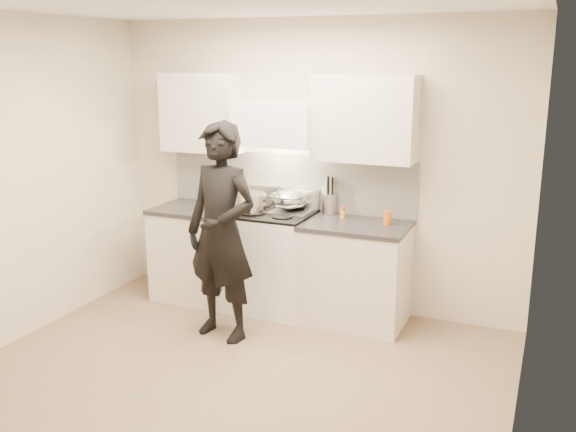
{
  "coord_description": "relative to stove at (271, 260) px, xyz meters",
  "views": [
    {
      "loc": [
        2.1,
        -3.84,
        2.34
      ],
      "look_at": [
        0.03,
        1.05,
        1.03
      ],
      "focal_mm": 40.0,
      "sensor_mm": 36.0,
      "label": 1
    }
  ],
  "objects": [
    {
      "name": "spice_jar",
      "position": [
        0.65,
        0.15,
        0.5
      ],
      "size": [
        0.05,
        0.05,
        0.1
      ],
      "color": "orange",
      "rests_on": "counter_right"
    },
    {
      "name": "counter_right",
      "position": [
        0.83,
        0.0,
        -0.01
      ],
      "size": [
        0.92,
        0.67,
        0.92
      ],
      "color": "beige",
      "rests_on": "ground"
    },
    {
      "name": "person",
      "position": [
        -0.12,
        -0.74,
        0.45
      ],
      "size": [
        0.74,
        0.56,
        1.85
      ],
      "primitive_type": "imported",
      "rotation": [
        0.0,
        0.0,
        -0.18
      ],
      "color": "black",
      "rests_on": "ground"
    },
    {
      "name": "stove",
      "position": [
        0.0,
        0.0,
        0.0
      ],
      "size": [
        0.76,
        0.65,
        0.96
      ],
      "color": "white",
      "rests_on": "ground"
    },
    {
      "name": "room_shell",
      "position": [
        0.24,
        -1.05,
        1.12
      ],
      "size": [
        4.04,
        3.54,
        2.7
      ],
      "color": "beige",
      "rests_on": "ground"
    },
    {
      "name": "ground_plane",
      "position": [
        0.3,
        -1.42,
        -0.47
      ],
      "size": [
        4.0,
        4.0,
        0.0
      ],
      "primitive_type": "plane",
      "color": "#7C6851"
    },
    {
      "name": "oil_glass",
      "position": [
        1.09,
        0.06,
        0.51
      ],
      "size": [
        0.07,
        0.07,
        0.12
      ],
      "color": "#C5590D",
      "rests_on": "counter_right"
    },
    {
      "name": "wok",
      "position": [
        0.13,
        0.12,
        0.58
      ],
      "size": [
        0.35,
        0.43,
        0.28
      ],
      "color": "silver",
      "rests_on": "stove"
    },
    {
      "name": "stock_pot",
      "position": [
        -0.14,
        -0.11,
        0.57
      ],
      "size": [
        0.37,
        0.3,
        0.17
      ],
      "color": "silver",
      "rests_on": "stove"
    },
    {
      "name": "utensil_crock",
      "position": [
        0.49,
        0.25,
        0.55
      ],
      "size": [
        0.13,
        0.13,
        0.35
      ],
      "color": "#B9B9B9",
      "rests_on": "counter_right"
    },
    {
      "name": "counter_left",
      "position": [
        -0.78,
        0.0,
        -0.01
      ],
      "size": [
        0.82,
        0.67,
        0.92
      ],
      "color": "beige",
      "rests_on": "ground"
    }
  ]
}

